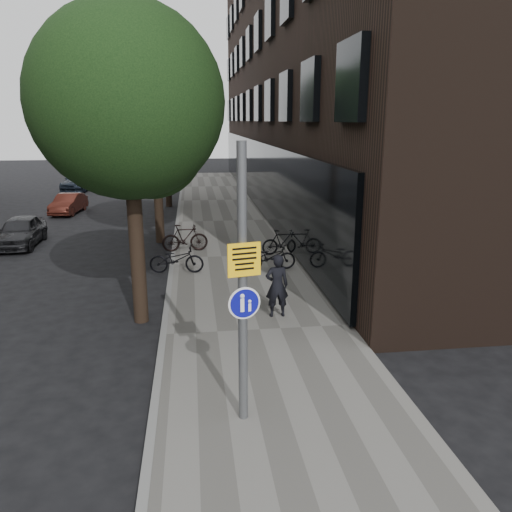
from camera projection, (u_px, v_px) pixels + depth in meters
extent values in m
plane|color=black|center=(271.00, 414.00, 8.60)|extent=(120.00, 120.00, 0.00)
cube|color=slate|center=(235.00, 257.00, 18.18)|extent=(4.50, 60.00, 0.12)
cube|color=slate|center=(173.00, 259.00, 17.90)|extent=(0.15, 60.00, 0.13)
cube|color=black|center=(360.00, 45.00, 28.33)|extent=(12.00, 40.00, 18.00)
cylinder|color=black|center=(138.00, 260.00, 12.16)|extent=(0.36, 0.36, 3.20)
sphere|color=black|center=(127.00, 102.00, 11.19)|extent=(4.40, 4.40, 4.40)
sphere|color=black|center=(151.00, 145.00, 12.27)|extent=(2.64, 2.64, 2.64)
cylinder|color=black|center=(159.00, 204.00, 20.30)|extent=(0.36, 0.36, 3.20)
sphere|color=black|center=(154.00, 109.00, 19.32)|extent=(5.00, 5.00, 5.00)
sphere|color=black|center=(166.00, 135.00, 20.40)|extent=(3.00, 3.00, 3.00)
cylinder|color=black|center=(168.00, 179.00, 28.91)|extent=(0.36, 0.36, 3.20)
sphere|color=black|center=(165.00, 113.00, 27.94)|extent=(5.00, 5.00, 5.00)
sphere|color=black|center=(173.00, 131.00, 29.01)|extent=(3.00, 3.00, 3.00)
cylinder|color=#595B5E|center=(243.00, 289.00, 7.71)|extent=(0.15, 0.15, 4.49)
cube|color=yellow|center=(242.00, 258.00, 7.58)|extent=(0.51, 0.14, 0.52)
cylinder|color=#0C0D87|center=(243.00, 301.00, 7.76)|extent=(0.45, 0.11, 0.46)
cylinder|color=white|center=(243.00, 301.00, 7.76)|extent=(0.51, 0.12, 0.52)
imported|color=black|center=(277.00, 286.00, 12.39)|extent=(0.60, 0.41, 1.61)
imported|color=black|center=(270.00, 257.00, 16.41)|extent=(1.67, 0.61, 0.87)
imported|color=black|center=(282.00, 242.00, 18.27)|extent=(1.56, 0.54, 0.92)
imported|color=black|center=(176.00, 259.00, 16.04)|extent=(1.78, 0.76, 0.91)
imported|color=black|center=(185.00, 238.00, 18.70)|extent=(1.74, 0.60, 1.03)
imported|color=black|center=(21.00, 231.00, 19.97)|extent=(1.50, 3.56, 1.20)
imported|color=#4C1D15|center=(68.00, 204.00, 26.97)|extent=(1.51, 3.34, 1.06)
imported|color=black|center=(80.00, 181.00, 36.05)|extent=(2.22, 4.52, 1.26)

